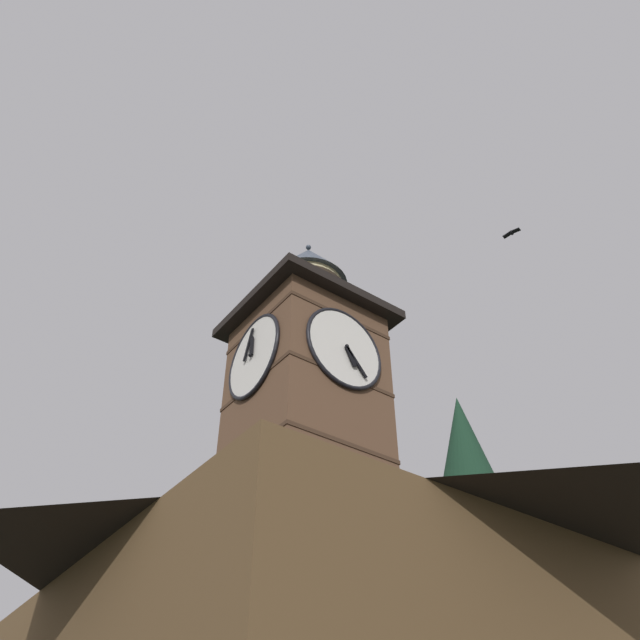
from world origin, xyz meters
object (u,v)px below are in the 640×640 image
(flying_bird_low, at_px, (316,326))
(moon, at_px, (192,601))
(pine_tree_behind, at_px, (268,591))
(clock_tower, at_px, (306,370))
(flying_bird_high, at_px, (511,233))

(flying_bird_low, bearing_deg, moon, -109.90)
(pine_tree_behind, bearing_deg, moon, -112.09)
(clock_tower, height_order, moon, moon)
(clock_tower, relative_size, flying_bird_low, 11.41)
(pine_tree_behind, xyz_separation_m, flying_bird_high, (-3.67, 7.88, 9.92))
(clock_tower, relative_size, pine_tree_behind, 0.42)
(moon, height_order, flying_bird_high, flying_bird_high)
(flying_bird_high, height_order, flying_bird_low, flying_bird_high)
(flying_bird_high, xyz_separation_m, flying_bird_low, (2.72, -6.99, -0.61))
(clock_tower, relative_size, flying_bird_high, 13.06)
(moon, xyz_separation_m, flying_bird_low, (10.91, 30.13, 0.65))
(clock_tower, distance_m, flying_bird_high, 8.86)
(flying_bird_low, bearing_deg, clock_tower, 51.23)
(clock_tower, distance_m, moon, 36.93)
(pine_tree_behind, xyz_separation_m, moon, (-11.86, -29.24, 8.66))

